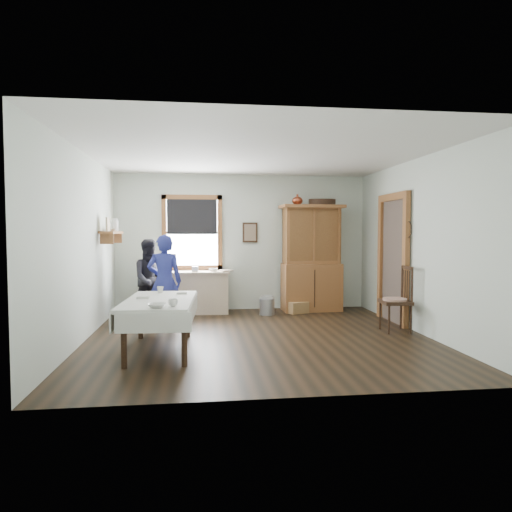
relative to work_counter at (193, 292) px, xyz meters
name	(u,v)px	position (x,y,z in m)	size (l,w,h in m)	color
room	(258,246)	(0.99, -2.17, 0.95)	(5.01, 5.01, 2.70)	black
window	(192,228)	(-0.01, 0.29, 1.23)	(1.18, 0.07, 1.48)	white
doorway	(393,255)	(3.45, -1.32, 0.76)	(0.09, 1.14, 2.22)	#4D4037
wall_shelf	(112,231)	(-1.38, -0.63, 1.17)	(0.24, 1.00, 0.44)	#965A2E
framed_picture	(250,232)	(1.14, 0.29, 1.15)	(0.30, 0.04, 0.40)	#342112
rug_beater	(408,222)	(3.44, -1.87, 1.32)	(0.27, 0.27, 0.01)	black
work_counter	(193,292)	(0.00, 0.00, 0.00)	(1.41, 0.53, 0.81)	#C2B087
china_hutch	(312,258)	(2.33, -0.01, 0.64)	(1.23, 0.58, 2.09)	#965A2E
dining_table	(160,325)	(-0.39, -2.78, -0.06)	(0.90, 1.70, 0.68)	silver
spindle_chair	(395,299)	(3.17, -2.04, 0.11)	(0.47, 0.47, 1.03)	#342112
pail	(267,307)	(1.39, -0.36, -0.25)	(0.28, 0.28, 0.30)	#A0A3A8
wicker_basket	(297,307)	(2.00, -0.26, -0.29)	(0.37, 0.26, 0.22)	#9F7B48
woman_blue	(165,285)	(-0.43, -1.34, 0.30)	(0.51, 0.34, 1.41)	navy
figure_dark	(151,282)	(-0.74, -0.49, 0.26)	(0.64, 0.50, 1.32)	black
table_cup_a	(173,303)	(-0.18, -3.39, 0.32)	(0.11, 0.11, 0.09)	silver
table_cup_b	(160,290)	(-0.43, -2.13, 0.32)	(0.10, 0.10, 0.09)	silver
table_bowl	(157,305)	(-0.36, -3.47, 0.31)	(0.23, 0.23, 0.06)	silver
counter_book	(221,271)	(0.54, -0.11, 0.42)	(0.17, 0.24, 0.02)	#7B6752
counter_bowl	(213,270)	(0.40, -0.06, 0.43)	(0.18, 0.18, 0.06)	silver
shelf_bowl	(112,230)	(-1.38, -0.62, 1.19)	(0.22, 0.22, 0.05)	silver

